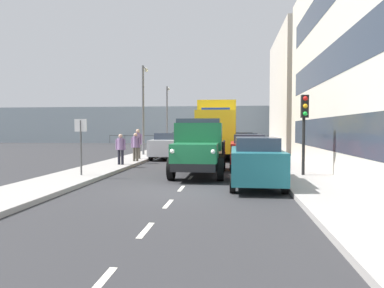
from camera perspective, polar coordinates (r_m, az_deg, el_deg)
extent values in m
plane|color=#2D2D30|center=(22.51, 2.10, -2.67)|extent=(80.00, 80.00, 0.00)
cube|color=#9E9993|center=(22.63, 13.83, -2.52)|extent=(2.29, 45.44, 0.15)
cube|color=#9E9993|center=(23.31, -9.27, -2.33)|extent=(2.29, 45.44, 0.15)
cube|color=silver|center=(5.13, -14.47, -20.74)|extent=(0.12, 1.10, 0.01)
cube|color=silver|center=(7.37, -7.37, -13.42)|extent=(0.12, 1.10, 0.01)
cube|color=silver|center=(9.74, -3.81, -9.48)|extent=(0.12, 1.10, 0.01)
cube|color=silver|center=(12.13, -1.72, -7.09)|extent=(0.12, 1.10, 0.01)
cube|color=silver|center=(14.78, -0.22, -5.36)|extent=(0.12, 1.10, 0.01)
cube|color=silver|center=(17.14, 0.72, -4.27)|extent=(0.12, 1.10, 0.01)
cube|color=silver|center=(19.75, 1.49, -3.38)|extent=(0.12, 1.10, 0.01)
cube|color=silver|center=(22.10, 2.02, -2.75)|extent=(0.12, 1.10, 0.01)
cube|color=silver|center=(25.03, 2.55, -2.14)|extent=(0.12, 1.10, 0.01)
cube|color=silver|center=(27.63, 2.92, -1.70)|extent=(0.12, 1.10, 0.01)
cube|color=silver|center=(30.25, 3.23, -1.34)|extent=(0.12, 1.10, 0.01)
cube|color=silver|center=(33.17, 3.52, -1.00)|extent=(0.12, 1.10, 0.01)
cube|color=silver|center=(35.42, 3.70, -0.78)|extent=(0.12, 1.10, 0.01)
cube|color=silver|center=(37.73, 3.87, -0.58)|extent=(0.12, 1.10, 0.01)
cube|color=silver|center=(40.12, 4.03, -0.40)|extent=(0.12, 1.10, 0.01)
cube|color=silver|center=(42.48, 4.17, -0.24)|extent=(0.12, 1.10, 0.01)
cube|color=#2D3847|center=(15.67, 21.56, 1.50)|extent=(0.08, 17.38, 1.40)
cube|color=#2D3847|center=(15.91, 21.74, 12.37)|extent=(0.08, 17.38, 1.40)
cube|color=beige|center=(35.12, 19.97, 7.69)|extent=(8.12, 12.72, 10.59)
cube|color=#84939E|center=(48.11, 4.45, 3.05)|extent=(80.00, 0.80, 5.00)
cylinder|color=#4C5156|center=(46.16, 21.92, 0.54)|extent=(0.08, 0.08, 1.20)
cylinder|color=#4C5156|center=(45.67, 19.50, 0.56)|extent=(0.08, 0.08, 1.20)
cylinder|color=#4C5156|center=(45.26, 17.03, 0.58)|extent=(0.08, 0.08, 1.20)
cylinder|color=#4C5156|center=(44.94, 14.52, 0.60)|extent=(0.08, 0.08, 1.20)
cylinder|color=#4C5156|center=(44.70, 11.98, 0.61)|extent=(0.08, 0.08, 1.20)
cylinder|color=#4C5156|center=(44.56, 9.42, 0.63)|extent=(0.08, 0.08, 1.20)
cylinder|color=#4C5156|center=(44.50, 6.85, 0.64)|extent=(0.08, 0.08, 1.20)
cylinder|color=#4C5156|center=(44.53, 4.28, 0.65)|extent=(0.08, 0.08, 1.20)
cylinder|color=#4C5156|center=(44.65, 1.71, 0.66)|extent=(0.08, 0.08, 1.20)
cylinder|color=#4C5156|center=(44.86, -0.84, 0.67)|extent=(0.08, 0.08, 1.20)
cylinder|color=#4C5156|center=(45.16, -3.35, 0.68)|extent=(0.08, 0.08, 1.20)
cylinder|color=#4C5156|center=(45.54, -5.83, 0.69)|extent=(0.08, 0.08, 1.20)
cylinder|color=#4C5156|center=(46.01, -8.27, 0.69)|extent=(0.08, 0.08, 1.20)
cylinder|color=#4C5156|center=(46.56, -10.65, 0.70)|extent=(0.08, 0.08, 1.20)
cylinder|color=#4C5156|center=(47.19, -12.97, 0.70)|extent=(0.08, 0.08, 1.20)
cube|color=#4C5156|center=(44.52, 4.28, 1.32)|extent=(28.00, 0.08, 0.08)
cube|color=black|center=(15.58, 1.22, -2.75)|extent=(1.64, 5.60, 0.30)
cube|color=#196038|center=(13.71, 0.52, -1.37)|extent=(1.72, 1.90, 0.70)
cube|color=silver|center=(12.82, 0.10, -1.77)|extent=(1.16, 0.08, 0.56)
sphere|color=white|center=(12.75, 3.38, -1.21)|extent=(0.20, 0.20, 0.20)
sphere|color=white|center=(12.92, -3.14, -1.16)|extent=(0.20, 0.20, 0.20)
cube|color=#196038|center=(15.19, 1.11, 1.18)|extent=(1.93, 1.34, 1.15)
cube|color=#2D3847|center=(15.18, 1.11, 2.97)|extent=(1.79, 1.23, 0.56)
cube|color=#2D2319|center=(16.90, 1.64, -1.56)|extent=(2.10, 2.80, 0.16)
cube|color=black|center=(16.82, 5.06, -0.49)|extent=(0.08, 2.80, 0.56)
cube|color=black|center=(16.99, -1.75, -0.45)|extent=(0.08, 2.80, 0.56)
cylinder|color=black|center=(13.87, 4.57, -4.03)|extent=(0.24, 0.90, 0.90)
cylinder|color=black|center=(14.06, -3.34, -3.93)|extent=(0.24, 0.90, 0.90)
cylinder|color=black|center=(17.07, 4.93, -2.80)|extent=(0.24, 0.90, 0.90)
cylinder|color=black|center=(17.23, -1.51, -2.75)|extent=(0.24, 0.90, 0.90)
cube|color=gold|center=(22.06, 3.79, 1.96)|extent=(2.40, 2.21, 2.60)
cube|color=#2D3847|center=(22.07, 3.79, 3.44)|extent=(2.20, 2.04, 0.80)
cube|color=#1933B2|center=(22.09, 3.80, 5.59)|extent=(1.75, 0.20, 0.16)
cube|color=gold|center=(26.06, 4.20, 3.25)|extent=(2.50, 5.95, 3.00)
cube|color=black|center=(25.15, 4.11, -0.53)|extent=(2.00, 8.07, 0.36)
cylinder|color=black|center=(22.17, 6.76, -1.41)|extent=(0.28, 1.04, 1.04)
cylinder|color=black|center=(22.28, 0.83, -1.38)|extent=(0.28, 1.04, 1.04)
cylinder|color=black|center=(25.78, 6.72, -0.87)|extent=(0.28, 1.04, 1.04)
cylinder|color=black|center=(25.87, 1.62, -0.84)|extent=(0.28, 1.04, 1.04)
cylinder|color=black|center=(27.90, 6.70, -0.61)|extent=(0.28, 1.04, 1.04)
cylinder|color=black|center=(27.99, 1.99, -0.59)|extent=(0.28, 1.04, 1.04)
cube|color=#1E6670|center=(12.70, 10.10, -3.07)|extent=(1.68, 4.45, 1.00)
cube|color=#2D3847|center=(12.46, 10.18, 0.09)|extent=(1.38, 2.45, 0.42)
cylinder|color=black|center=(14.10, 6.48, -4.54)|extent=(0.18, 0.60, 0.60)
cylinder|color=black|center=(14.19, 12.96, -4.54)|extent=(0.18, 0.60, 0.60)
cylinder|color=black|center=(11.37, 6.48, -6.24)|extent=(0.18, 0.60, 0.60)
cylinder|color=black|center=(11.48, 14.52, -6.22)|extent=(0.18, 0.60, 0.60)
cube|color=#B21E1E|center=(18.54, 8.96, -1.32)|extent=(1.79, 4.02, 1.00)
cube|color=#2D3847|center=(18.31, 9.00, 0.86)|extent=(1.47, 2.21, 0.42)
cylinder|color=black|center=(19.80, 6.33, -2.52)|extent=(0.18, 0.60, 0.60)
cylinder|color=black|center=(19.87, 11.25, -2.53)|extent=(0.18, 0.60, 0.60)
cylinder|color=black|center=(17.32, 6.31, -3.23)|extent=(0.18, 0.60, 0.60)
cylinder|color=black|center=(17.40, 11.93, -3.25)|extent=(0.18, 0.60, 0.60)
cube|color=maroon|center=(24.04, 8.39, -0.45)|extent=(1.82, 3.88, 1.00)
cube|color=#2D3847|center=(23.82, 8.42, 1.23)|extent=(1.50, 2.13, 0.42)
cylinder|color=black|center=(25.26, 6.33, -1.44)|extent=(0.18, 0.60, 0.60)
cylinder|color=black|center=(25.32, 10.25, -1.45)|extent=(0.18, 0.60, 0.60)
cylinder|color=black|center=(22.86, 6.31, -1.85)|extent=(0.18, 0.60, 0.60)
cylinder|color=black|center=(22.92, 10.65, -1.86)|extent=(0.18, 0.60, 0.60)
cube|color=slate|center=(28.91, 8.07, 0.04)|extent=(1.76, 4.09, 1.00)
cube|color=#2D3847|center=(28.69, 8.09, 1.44)|extent=(1.45, 2.25, 0.42)
cylinder|color=black|center=(30.19, 6.41, -0.80)|extent=(0.18, 0.60, 0.60)
cylinder|color=black|center=(30.24, 9.58, -0.81)|extent=(0.18, 0.60, 0.60)
cylinder|color=black|center=(27.66, 6.40, -1.10)|extent=(0.18, 0.60, 0.60)
cylinder|color=black|center=(27.71, 9.87, -1.11)|extent=(0.18, 0.60, 0.60)
cube|color=#B7BABF|center=(23.88, -3.71, -0.45)|extent=(1.87, 4.68, 1.00)
cube|color=#2D3847|center=(24.05, -3.63, 1.26)|extent=(1.54, 2.57, 0.42)
cylinder|color=black|center=(22.33, -2.12, -1.93)|extent=(0.18, 0.60, 0.60)
cylinder|color=black|center=(22.67, -6.58, -1.88)|extent=(0.18, 0.60, 0.60)
cylinder|color=black|center=(25.20, -1.13, -1.43)|extent=(0.18, 0.60, 0.60)
cylinder|color=black|center=(25.50, -5.10, -1.39)|extent=(0.18, 0.60, 0.60)
cube|color=black|center=(30.58, -1.46, 0.20)|extent=(1.84, 4.05, 1.00)
cube|color=#2D3847|center=(30.76, -1.41, 1.53)|extent=(1.51, 2.23, 0.42)
cylinder|color=black|center=(29.25, -0.10, -0.89)|extent=(0.18, 0.60, 0.60)
cylinder|color=black|center=(29.50, -3.48, -0.86)|extent=(0.18, 0.60, 0.60)
cylinder|color=black|center=(31.75, 0.42, -0.62)|extent=(0.18, 0.60, 0.60)
cylinder|color=black|center=(31.98, -2.70, -0.60)|extent=(0.18, 0.60, 0.60)
cube|color=white|center=(36.62, -0.15, 0.58)|extent=(1.78, 4.64, 1.00)
cube|color=#2D3847|center=(36.80, -0.11, 1.69)|extent=(1.46, 2.55, 0.42)
cylinder|color=black|center=(35.12, 0.95, -0.32)|extent=(0.18, 0.60, 0.60)
cylinder|color=black|center=(35.32, -1.77, -0.31)|extent=(0.18, 0.60, 0.60)
cylinder|color=black|center=(37.98, 1.37, -0.11)|extent=(0.18, 0.60, 0.60)
cylinder|color=black|center=(38.17, -1.15, -0.10)|extent=(0.18, 0.60, 0.60)
cylinder|color=black|center=(18.88, -11.03, -2.07)|extent=(0.14, 0.14, 0.77)
cylinder|color=black|center=(18.94, -11.55, -2.07)|extent=(0.14, 0.14, 0.77)
cylinder|color=gray|center=(18.87, -11.30, 0.02)|extent=(0.34, 0.34, 0.61)
cylinder|color=gray|center=(18.80, -10.67, -0.08)|extent=(0.09, 0.09, 0.56)
cylinder|color=gray|center=(18.94, -11.94, -0.07)|extent=(0.09, 0.09, 0.56)
sphere|color=tan|center=(18.86, -11.32, 1.26)|extent=(0.21, 0.21, 0.21)
cylinder|color=#4C473D|center=(20.73, -8.73, -1.63)|extent=(0.14, 0.14, 0.78)
cylinder|color=#4C473D|center=(20.78, -9.21, -1.63)|extent=(0.14, 0.14, 0.78)
cylinder|color=gray|center=(20.72, -8.98, 0.31)|extent=(0.34, 0.34, 0.62)
cylinder|color=gray|center=(20.66, -8.39, 0.22)|extent=(0.09, 0.09, 0.57)
cylinder|color=gray|center=(20.78, -9.57, 0.22)|extent=(0.09, 0.09, 0.57)
sphere|color=tan|center=(20.71, -8.99, 1.46)|extent=(0.21, 0.21, 0.21)
cylinder|color=#4C473D|center=(22.33, -8.39, -1.21)|extent=(0.14, 0.14, 0.89)
cylinder|color=#4C473D|center=(22.38, -8.84, -1.20)|extent=(0.14, 0.14, 0.89)
cylinder|color=gray|center=(22.32, -8.63, 0.83)|extent=(0.34, 0.34, 0.70)
cylinder|color=gray|center=(22.27, -8.08, 0.74)|extent=(0.09, 0.09, 0.65)
cylinder|color=gray|center=(22.38, -9.17, 0.74)|extent=(0.09, 0.09, 0.65)
sphere|color=tan|center=(22.31, -8.64, 2.04)|extent=(0.24, 0.24, 0.24)
cylinder|color=black|center=(15.04, 17.35, 1.34)|extent=(0.12, 0.12, 3.20)
cube|color=black|center=(14.93, 17.51, 5.75)|extent=(0.28, 0.24, 0.90)
sphere|color=red|center=(14.83, 17.62, 6.93)|extent=(0.18, 0.18, 0.18)
sphere|color=orange|center=(14.81, 17.60, 5.77)|extent=(0.18, 0.18, 0.18)
sphere|color=green|center=(14.80, 17.59, 4.61)|extent=(0.18, 0.18, 0.18)
cylinder|color=#59595B|center=(25.93, -7.80, 5.35)|extent=(0.16, 0.16, 6.35)
cylinder|color=#59595B|center=(26.70, -7.59, 11.91)|extent=(0.10, 0.90, 0.10)
sphere|color=silver|center=(27.12, -7.36, 11.65)|extent=(0.32, 0.32, 0.32)
cylinder|color=#59595B|center=(35.73, -4.01, 4.33)|extent=(0.16, 0.16, 6.05)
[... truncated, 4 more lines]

